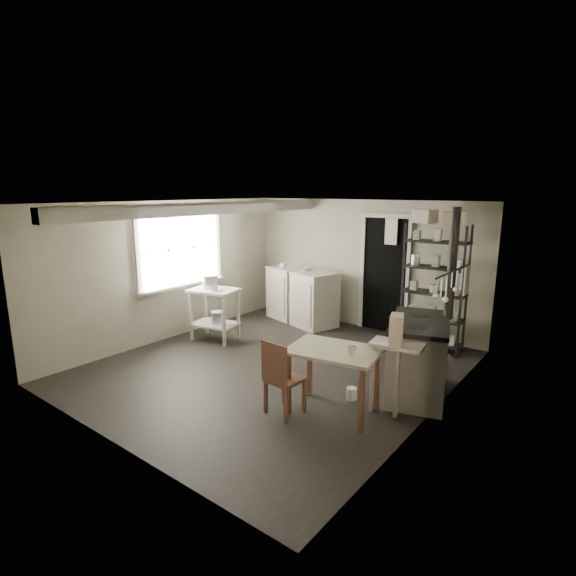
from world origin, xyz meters
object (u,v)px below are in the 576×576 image
Objects in this scene: chair at (285,373)px; flour_sack at (404,331)px; prep_table at (215,316)px; stove at (418,360)px; shelf_rack at (434,291)px; work_table at (333,380)px; stockpot at (210,283)px; base_cabinets at (301,298)px.

chair reaches higher than flour_sack.
stove reaches higher than prep_table.
shelf_rack is 1.65× the size of stove.
prep_table is 0.99× the size of chair.
prep_table reaches higher than work_table.
stockpot reaches higher than flour_sack.
stove is 1.21× the size of work_table.
stockpot is at bearing 162.22° from work_table.
base_cabinets is 3.38m from stove.
flour_sack is (2.64, 1.66, -0.16)m from prep_table.
prep_table is at bearing 162.23° from work_table.
stockpot is at bearing 157.73° from chair.
stockpot is at bearing -96.22° from base_cabinets.
shelf_rack is 0.82m from flour_sack.
stockpot reaches higher than prep_table.
stove reaches higher than flour_sack.
shelf_rack is at bearing 86.74° from stove.
flour_sack is at bearing 95.98° from work_table.
work_table is 2.61m from flour_sack.
stove is 1.37× the size of chair.
prep_table is at bearing -147.77° from flour_sack.
work_table is at bearing -33.22° from base_cabinets.
stove is at bearing 60.89° from work_table.
stove is 2.31× the size of flour_sack.
base_cabinets is at bearing 131.75° from work_table.
stove is at bearing -61.84° from flour_sack.
chair is at bearing -102.72° from shelf_rack.
stockpot is 0.19× the size of base_cabinets.
prep_table is 3.12m from flour_sack.
base_cabinets reaches higher than prep_table.
prep_table is 0.56m from stockpot.
base_cabinets is 3.58m from work_table.
base_cabinets is at bearing 132.76° from stove.
shelf_rack is 3.11m from chair.
flour_sack is at bearing 91.80° from chair.
chair is at bearing -27.26° from prep_table.
shelf_rack reaches higher than prep_table.
prep_table is at bearing 163.37° from stove.
stockpot reaches higher than chair.
shelf_rack is 2.74m from work_table.
stove is 1.17m from work_table.
base_cabinets is at bearing 127.62° from chair.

